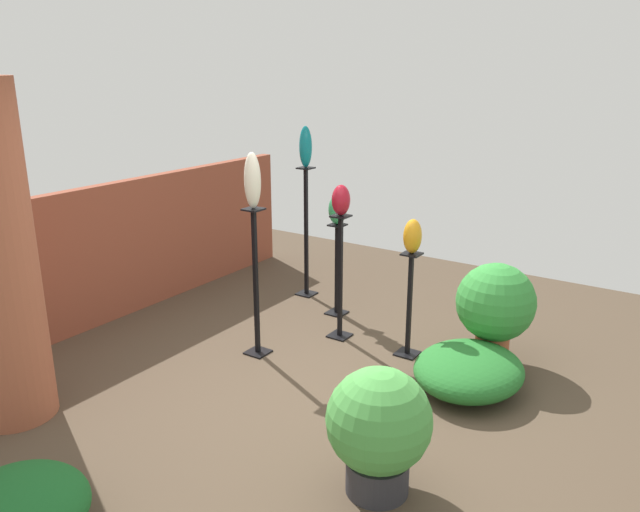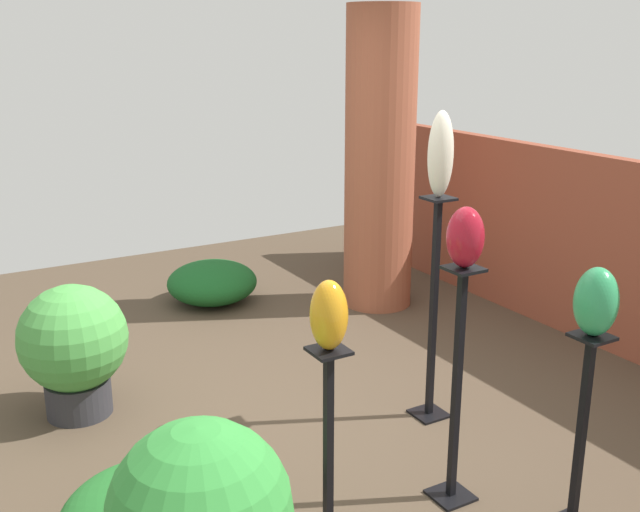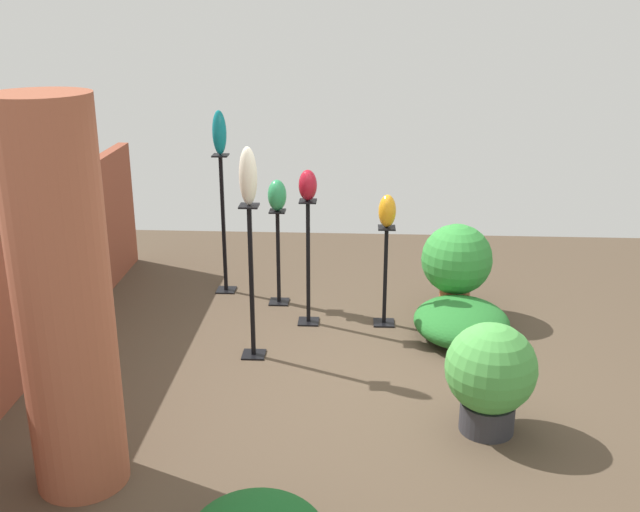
{
  "view_description": "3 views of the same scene",
  "coord_description": "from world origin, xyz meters",
  "px_view_note": "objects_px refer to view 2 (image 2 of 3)",
  "views": [
    {
      "loc": [
        -3.71,
        -2.49,
        2.57
      ],
      "look_at": [
        0.15,
        0.1,
        1.13
      ],
      "focal_mm": 35.0,
      "sensor_mm": 36.0,
      "label": 1
    },
    {
      "loc": [
        3.6,
        -1.74,
        2.26
      ],
      "look_at": [
        0.18,
        0.24,
        1.08
      ],
      "focal_mm": 42.0,
      "sensor_mm": 36.0,
      "label": 2
    },
    {
      "loc": [
        -5.57,
        0.01,
        2.99
      ],
      "look_at": [
        -0.14,
        0.31,
        1.11
      ],
      "focal_mm": 42.0,
      "sensor_mm": 36.0,
      "label": 3
    }
  ],
  "objects_px": {
    "art_vase_ivory": "(441,154)",
    "art_vase_ruby": "(465,237)",
    "pedestal_amber": "(328,460)",
    "potted_plant_front_left": "(74,345)",
    "brick_pillar": "(380,161)",
    "pedestal_ivory": "(433,319)",
    "pedestal_jade": "(580,444)",
    "pedestal_ruby": "(456,397)",
    "art_vase_amber": "(329,315)",
    "art_vase_jade": "(596,302)"
  },
  "relations": [
    {
      "from": "art_vase_ivory",
      "to": "art_vase_ruby",
      "type": "relative_size",
      "value": 1.69
    },
    {
      "from": "pedestal_amber",
      "to": "potted_plant_front_left",
      "type": "bearing_deg",
      "value": -159.35
    },
    {
      "from": "brick_pillar",
      "to": "pedestal_ivory",
      "type": "distance_m",
      "value": 2.12
    },
    {
      "from": "pedestal_amber",
      "to": "art_vase_ruby",
      "type": "bearing_deg",
      "value": 90.85
    },
    {
      "from": "pedestal_jade",
      "to": "art_vase_ivory",
      "type": "height_order",
      "value": "art_vase_ivory"
    },
    {
      "from": "pedestal_ruby",
      "to": "pedestal_amber",
      "type": "relative_size",
      "value": 1.25
    },
    {
      "from": "art_vase_amber",
      "to": "potted_plant_front_left",
      "type": "bearing_deg",
      "value": -159.35
    },
    {
      "from": "pedestal_amber",
      "to": "art_vase_ruby",
      "type": "height_order",
      "value": "art_vase_ruby"
    },
    {
      "from": "pedestal_ivory",
      "to": "art_vase_jade",
      "type": "height_order",
      "value": "pedestal_ivory"
    },
    {
      "from": "art_vase_amber",
      "to": "potted_plant_front_left",
      "type": "relative_size",
      "value": 0.37
    },
    {
      "from": "art_vase_ruby",
      "to": "art_vase_amber",
      "type": "bearing_deg",
      "value": -89.15
    },
    {
      "from": "art_vase_ivory",
      "to": "potted_plant_front_left",
      "type": "distance_m",
      "value": 2.45
    },
    {
      "from": "pedestal_ruby",
      "to": "potted_plant_front_left",
      "type": "bearing_deg",
      "value": -142.15
    },
    {
      "from": "pedestal_jade",
      "to": "art_vase_jade",
      "type": "xyz_separation_m",
      "value": [
        -0.0,
        0.0,
        0.7
      ]
    },
    {
      "from": "pedestal_jade",
      "to": "pedestal_amber",
      "type": "distance_m",
      "value": 1.17
    },
    {
      "from": "brick_pillar",
      "to": "pedestal_ivory",
      "type": "height_order",
      "value": "brick_pillar"
    },
    {
      "from": "brick_pillar",
      "to": "potted_plant_front_left",
      "type": "xyz_separation_m",
      "value": [
        0.74,
        -2.72,
        -0.79
      ]
    },
    {
      "from": "art_vase_jade",
      "to": "art_vase_ruby",
      "type": "height_order",
      "value": "art_vase_ruby"
    },
    {
      "from": "pedestal_ivory",
      "to": "pedestal_amber",
      "type": "distance_m",
      "value": 1.4
    },
    {
      "from": "pedestal_ivory",
      "to": "pedestal_ruby",
      "type": "height_order",
      "value": "pedestal_ivory"
    },
    {
      "from": "brick_pillar",
      "to": "pedestal_jade",
      "type": "relative_size",
      "value": 2.52
    },
    {
      "from": "art_vase_ruby",
      "to": "potted_plant_front_left",
      "type": "height_order",
      "value": "art_vase_ruby"
    },
    {
      "from": "art_vase_ruby",
      "to": "pedestal_jade",
      "type": "bearing_deg",
      "value": 35.15
    },
    {
      "from": "art_vase_jade",
      "to": "potted_plant_front_left",
      "type": "xyz_separation_m",
      "value": [
        -2.32,
        -1.77,
        -0.69
      ]
    },
    {
      "from": "art_vase_ruby",
      "to": "potted_plant_front_left",
      "type": "relative_size",
      "value": 0.35
    },
    {
      "from": "art_vase_jade",
      "to": "potted_plant_front_left",
      "type": "height_order",
      "value": "art_vase_jade"
    },
    {
      "from": "pedestal_amber",
      "to": "pedestal_jade",
      "type": "bearing_deg",
      "value": 66.28
    },
    {
      "from": "art_vase_jade",
      "to": "pedestal_amber",
      "type": "bearing_deg",
      "value": -113.72
    },
    {
      "from": "pedestal_ruby",
      "to": "art_vase_ruby",
      "type": "bearing_deg",
      "value": 90.0
    },
    {
      "from": "pedestal_jade",
      "to": "pedestal_amber",
      "type": "xyz_separation_m",
      "value": [
        -0.47,
        -1.07,
        -0.01
      ]
    },
    {
      "from": "pedestal_ruby",
      "to": "potted_plant_front_left",
      "type": "xyz_separation_m",
      "value": [
        -1.84,
        -1.43,
        -0.1
      ]
    },
    {
      "from": "pedestal_jade",
      "to": "art_vase_amber",
      "type": "bearing_deg",
      "value": -113.72
    },
    {
      "from": "art_vase_jade",
      "to": "art_vase_ivory",
      "type": "height_order",
      "value": "art_vase_ivory"
    },
    {
      "from": "brick_pillar",
      "to": "pedestal_ruby",
      "type": "bearing_deg",
      "value": -26.68
    },
    {
      "from": "pedestal_ruby",
      "to": "potted_plant_front_left",
      "type": "distance_m",
      "value": 2.33
    },
    {
      "from": "brick_pillar",
      "to": "art_vase_amber",
      "type": "bearing_deg",
      "value": -38.05
    },
    {
      "from": "pedestal_ivory",
      "to": "art_vase_jade",
      "type": "bearing_deg",
      "value": -4.47
    },
    {
      "from": "pedestal_jade",
      "to": "art_vase_amber",
      "type": "height_order",
      "value": "art_vase_amber"
    },
    {
      "from": "pedestal_jade",
      "to": "pedestal_ruby",
      "type": "relative_size",
      "value": 0.81
    },
    {
      "from": "pedestal_ivory",
      "to": "pedestal_ruby",
      "type": "xyz_separation_m",
      "value": [
        0.74,
        -0.43,
        -0.07
      ]
    },
    {
      "from": "brick_pillar",
      "to": "pedestal_jade",
      "type": "xyz_separation_m",
      "value": [
        3.06,
        -0.96,
        -0.8
      ]
    },
    {
      "from": "pedestal_jade",
      "to": "art_vase_amber",
      "type": "distance_m",
      "value": 1.35
    },
    {
      "from": "pedestal_ivory",
      "to": "art_vase_amber",
      "type": "height_order",
      "value": "pedestal_ivory"
    },
    {
      "from": "pedestal_ruby",
      "to": "pedestal_amber",
      "type": "xyz_separation_m",
      "value": [
        0.01,
        -0.73,
        -0.12
      ]
    },
    {
      "from": "pedestal_ruby",
      "to": "art_vase_ruby",
      "type": "xyz_separation_m",
      "value": [
        0.0,
        0.0,
        0.81
      ]
    },
    {
      "from": "art_vase_ivory",
      "to": "art_vase_amber",
      "type": "height_order",
      "value": "art_vase_ivory"
    },
    {
      "from": "pedestal_ivory",
      "to": "art_vase_amber",
      "type": "xyz_separation_m",
      "value": [
        0.75,
        -1.16,
        0.5
      ]
    },
    {
      "from": "pedestal_jade",
      "to": "art_vase_ivory",
      "type": "distance_m",
      "value": 1.69
    },
    {
      "from": "pedestal_amber",
      "to": "potted_plant_front_left",
      "type": "height_order",
      "value": "pedestal_amber"
    },
    {
      "from": "art_vase_jade",
      "to": "art_vase_amber",
      "type": "xyz_separation_m",
      "value": [
        -0.47,
        -1.07,
        -0.01
      ]
    }
  ]
}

